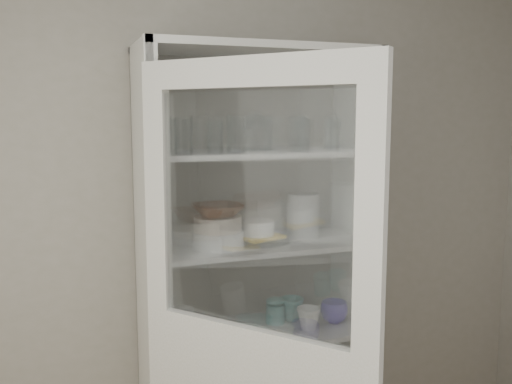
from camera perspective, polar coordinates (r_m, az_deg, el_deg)
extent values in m
cube|color=#9C988A|center=(2.67, -5.70, -3.43)|extent=(3.60, 0.02, 2.60)
cube|color=silver|center=(2.46, -10.88, -10.49)|extent=(0.03, 0.45, 2.10)
cube|color=silver|center=(2.77, 9.61, -8.41)|extent=(0.03, 0.45, 2.10)
cube|color=gray|center=(2.76, -1.48, -8.32)|extent=(1.00, 0.03, 2.10)
cube|color=silver|center=(2.47, 0.00, 14.03)|extent=(1.00, 0.45, 0.03)
cube|color=silver|center=(2.63, 0.11, -13.80)|extent=(0.94, 0.42, 0.02)
cube|color=silver|center=(2.51, 0.12, -5.26)|extent=(0.94, 0.42, 0.02)
cube|color=silver|center=(2.45, 0.12, 3.90)|extent=(0.94, 0.42, 0.02)
cube|color=silver|center=(1.85, -0.36, 11.98)|extent=(0.60, 0.73, 0.10)
cube|color=silver|center=(2.11, -9.75, -0.93)|extent=(0.09, 0.10, 0.80)
cube|color=silver|center=(1.69, 11.39, -3.06)|extent=(0.09, 0.10, 0.80)
cube|color=silver|center=(1.87, -0.35, -1.91)|extent=(0.46, 0.57, 0.78)
cylinder|color=silver|center=(2.20, -8.76, 5.42)|extent=(0.09, 0.09, 0.13)
cylinder|color=silver|center=(2.23, -7.27, 5.58)|extent=(0.09, 0.09, 0.14)
cylinder|color=silver|center=(2.25, -4.17, 5.43)|extent=(0.08, 0.08, 0.13)
cylinder|color=silver|center=(2.29, -2.04, 5.76)|extent=(0.09, 0.09, 0.15)
cylinder|color=silver|center=(2.40, 4.59, 5.69)|extent=(0.08, 0.08, 0.14)
cylinder|color=silver|center=(2.39, 4.17, 5.80)|extent=(0.08, 0.08, 0.15)
cylinder|color=silver|center=(2.47, 7.53, 5.65)|extent=(0.07, 0.07, 0.13)
cylinder|color=silver|center=(2.34, -9.42, 5.67)|extent=(0.08, 0.08, 0.15)
cylinder|color=silver|center=(2.32, -9.35, 5.72)|extent=(0.09, 0.09, 0.15)
cylinder|color=silver|center=(2.44, 0.74, 5.89)|extent=(0.10, 0.10, 0.15)
cylinder|color=silver|center=(2.42, -0.33, 5.87)|extent=(0.09, 0.09, 0.15)
cylinder|color=white|center=(2.40, -3.84, -4.72)|extent=(0.22, 0.22, 0.07)
cylinder|color=white|center=(2.56, -6.43, -4.16)|extent=(0.22, 0.22, 0.06)
cylinder|color=beige|center=(2.39, -3.86, -3.17)|extent=(0.22, 0.22, 0.06)
imported|color=brown|center=(2.38, -3.87, -1.82)|extent=(0.22, 0.22, 0.05)
cylinder|color=silver|center=(2.52, 0.16, -4.76)|extent=(0.34, 0.34, 0.02)
cube|color=yellow|center=(2.51, 0.16, -4.44)|extent=(0.23, 0.23, 0.01)
cylinder|color=white|center=(2.51, 0.16, -3.59)|extent=(0.17, 0.17, 0.06)
cylinder|color=silver|center=(2.60, 4.73, -2.33)|extent=(0.15, 0.15, 0.20)
imported|color=navy|center=(2.72, 7.81, -11.78)|extent=(0.15, 0.15, 0.10)
imported|color=teal|center=(2.72, 3.59, -11.58)|extent=(0.14, 0.14, 0.10)
imported|color=white|center=(2.62, 5.28, -12.48)|extent=(0.11, 0.11, 0.10)
cylinder|color=teal|center=(2.69, 1.96, -12.05)|extent=(0.09, 0.09, 0.09)
ellipsoid|color=teal|center=(2.67, 1.96, -10.99)|extent=(0.09, 0.09, 0.02)
cylinder|color=silver|center=(2.50, -2.07, -14.20)|extent=(0.10, 0.10, 0.04)
cylinder|color=white|center=(2.53, -7.38, -12.91)|extent=(0.14, 0.14, 0.13)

